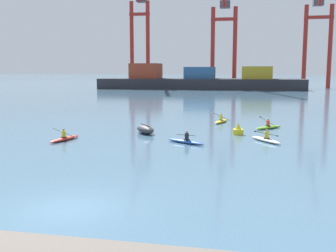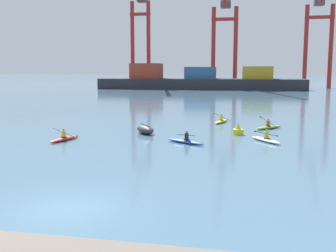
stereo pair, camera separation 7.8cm
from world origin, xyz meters
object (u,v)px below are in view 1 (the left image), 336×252
capsized_dinghy (145,129)px  kayak_blue (186,141)px  container_barge (199,81)px  kayak_white (266,139)px  channel_buoy (238,130)px  kayak_lime (268,127)px  gantry_crane_west_mid (224,29)px  gantry_crane_west (139,28)px  kayak_yellow (221,121)px  gantry_crane_east_mid (318,31)px  kayak_red (65,138)px

capsized_dinghy → kayak_blue: size_ratio=0.84×
container_barge → kayak_white: 82.16m
kayak_blue → channel_buoy: bearing=53.5°
kayak_lime → kayak_white: bearing=-93.6°
kayak_blue → kayak_white: size_ratio=1.03×
capsized_dinghy → kayak_white: bearing=-10.9°
gantry_crane_west_mid → gantry_crane_west: bearing=170.9°
container_barge → kayak_yellow: (11.57, -70.21, -2.12)m
gantry_crane_west_mid → gantry_crane_east_mid: bearing=8.8°
kayak_blue → kayak_yellow: bearing=82.3°
gantry_crane_west → capsized_dinghy: size_ratio=13.83×
kayak_white → kayak_lime: size_ratio=1.07×
channel_buoy → kayak_lime: 4.72m
container_barge → gantry_crane_east_mid: gantry_crane_east_mid is taller
gantry_crane_west → kayak_white: (35.68, -91.67, -17.74)m
kayak_red → kayak_blue: bearing=4.6°
container_barge → gantry_crane_west: size_ratio=1.48×
kayak_red → channel_buoy: bearing=23.6°
kayak_lime → channel_buoy: bearing=-123.6°
kayak_white → kayak_yellow: 11.20m
capsized_dinghy → channel_buoy: (7.72, 1.08, 0.01)m
capsized_dinghy → kayak_lime: size_ratio=0.93×
gantry_crane_west_mid → channel_buoy: size_ratio=37.03×
gantry_crane_east_mid → kayak_lime: 87.59m
gantry_crane_west_mid → kayak_blue: size_ratio=11.45×
container_barge → gantry_crane_east_mid: size_ratio=1.74×
container_barge → kayak_lime: (16.14, -73.70, -2.12)m
container_barge → kayak_blue: (9.90, -82.52, -2.12)m
channel_buoy → kayak_white: size_ratio=0.32×
kayak_yellow → capsized_dinghy: bearing=-124.1°
gantry_crane_east_mid → kayak_white: bearing=-100.3°
kayak_red → kayak_white: kayak_red is taller
capsized_dinghy → kayak_yellow: 10.27m
container_barge → kayak_blue: bearing=-83.2°
capsized_dinghy → gantry_crane_west_mid: bearing=89.8°
channel_buoy → kayak_yellow: bearing=104.8°
container_barge → gantry_crane_west_mid: bearing=48.2°
gantry_crane_west_mid → gantry_crane_east_mid: size_ratio=1.16×
gantry_crane_west → channel_buoy: bearing=-69.3°
kayak_blue → kayak_white: same height
gantry_crane_west_mid → capsized_dinghy: gantry_crane_west_mid is taller
gantry_crane_west → gantry_crane_east_mid: size_ratio=1.18×
kayak_red → kayak_lime: kayak_lime is taller
kayak_blue → kayak_white: bearing=18.2°
gantry_crane_west → kayak_yellow: bearing=-68.8°
container_barge → kayak_red: container_barge is taller
gantry_crane_east_mid → kayak_yellow: (-20.70, -81.11, -15.98)m
gantry_crane_east_mid → kayak_blue: size_ratio=9.90×
gantry_crane_west_mid → gantry_crane_east_mid: (26.12, 4.03, -0.48)m
container_barge → gantry_crane_west: bearing=151.0°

